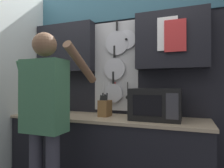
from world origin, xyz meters
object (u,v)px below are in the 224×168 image
at_px(utensil_crock, 50,107).
at_px(person, 45,111).
at_px(knife_block, 105,108).
at_px(microwave, 156,104).

bearing_deg(utensil_crock, person, -54.71).
bearing_deg(knife_block, microwave, -0.03).
bearing_deg(knife_block, person, -115.41).
relative_size(knife_block, utensil_crock, 0.77).
xyz_separation_m(microwave, utensil_crock, (-1.32, 0.00, -0.08)).
distance_m(knife_block, utensil_crock, 0.75).
bearing_deg(microwave, person, -143.86).
height_order(microwave, knife_block, microwave).
bearing_deg(microwave, utensil_crock, 179.97).
height_order(microwave, utensil_crock, utensil_crock).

